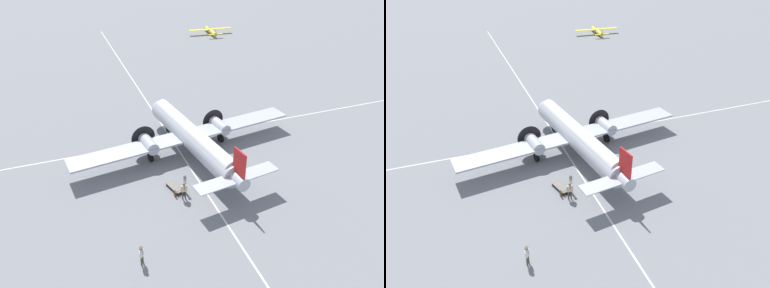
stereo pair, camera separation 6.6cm
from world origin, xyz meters
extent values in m
plane|color=slate|center=(0.00, 0.00, 0.00)|extent=(300.00, 300.00, 0.00)
cube|color=silver|center=(0.00, 1.01, 0.00)|extent=(120.00, 0.16, 0.01)
cube|color=silver|center=(4.41, 0.00, 0.00)|extent=(0.16, 120.00, 0.01)
cylinder|color=#ADB2BC|center=(0.00, 0.00, 2.30)|extent=(16.73, 4.57, 2.39)
cylinder|color=white|center=(0.00, 0.00, 2.95)|extent=(15.84, 3.75, 1.68)
sphere|color=#ADB2BC|center=(8.21, 1.10, 2.30)|extent=(2.27, 2.27, 2.27)
cylinder|color=#ADB2BC|center=(-8.21, -1.10, 2.42)|extent=(3.38, 1.73, 1.32)
cube|color=red|center=(-8.81, -1.18, 4.09)|extent=(1.82, 0.38, 2.75)
cube|color=#ADB2BC|center=(-8.61, -1.15, 2.54)|extent=(2.72, 8.56, 0.10)
cube|color=#ADB2BC|center=(1.20, 0.16, 2.00)|extent=(6.09, 26.42, 0.20)
cylinder|color=#ADB2BC|center=(0.89, 4.63, 2.02)|extent=(2.98, 1.68, 1.32)
cylinder|color=black|center=(2.43, 4.84, 2.02)|extent=(0.41, 2.75, 2.76)
sphere|color=black|center=(2.57, 4.86, 2.02)|extent=(0.46, 0.46, 0.46)
cylinder|color=#ADB2BC|center=(2.07, -4.23, 2.02)|extent=(2.98, 1.68, 1.32)
cylinder|color=black|center=(3.62, -4.03, 2.02)|extent=(0.41, 2.75, 2.76)
sphere|color=black|center=(3.76, -4.01, 2.02)|extent=(0.46, 0.46, 0.46)
cylinder|color=#4C4C51|center=(0.61, 4.59, 1.02)|extent=(0.18, 0.18, 0.94)
cylinder|color=black|center=(0.61, 4.59, 0.55)|extent=(1.13, 0.44, 1.10)
cylinder|color=#4C4C51|center=(1.79, -4.27, 1.02)|extent=(0.18, 0.18, 0.94)
cylinder|color=black|center=(1.79, -4.27, 0.55)|extent=(1.13, 0.44, 1.10)
cylinder|color=#4C4C51|center=(6.41, 0.86, 0.78)|extent=(0.14, 0.14, 0.87)
cylinder|color=black|center=(6.41, 0.86, 0.35)|extent=(0.72, 0.27, 0.70)
cylinder|color=#473D2D|center=(-12.99, 8.84, 0.41)|extent=(0.12, 0.12, 0.82)
cylinder|color=#473D2D|center=(-13.17, 9.00, 0.41)|extent=(0.12, 0.12, 0.82)
cube|color=white|center=(-13.08, 8.92, 1.13)|extent=(0.42, 0.40, 0.62)
sphere|color=tan|center=(-13.08, 8.92, 1.58)|extent=(0.27, 0.27, 0.27)
cylinder|color=white|center=(-12.89, 8.76, 1.10)|extent=(0.10, 0.10, 0.59)
cylinder|color=white|center=(-13.27, 9.08, 1.10)|extent=(0.10, 0.10, 0.59)
cube|color=navy|center=(-13.14, 8.84, 1.20)|extent=(0.04, 0.04, 0.39)
cylinder|color=#473D2D|center=(-13.08, 8.92, 1.69)|extent=(0.41, 0.41, 0.07)
cylinder|color=#473D2D|center=(-6.82, 3.21, 0.45)|extent=(0.13, 0.13, 0.89)
cylinder|color=#473D2D|center=(-6.81, 3.47, 0.45)|extent=(0.13, 0.13, 0.89)
cube|color=beige|center=(-6.81, 3.34, 1.23)|extent=(0.21, 0.43, 0.67)
sphere|color=#8C6647|center=(-6.81, 3.34, 1.71)|extent=(0.30, 0.30, 0.30)
cylinder|color=beige|center=(-6.82, 3.07, 1.19)|extent=(0.10, 0.10, 0.64)
cylinder|color=beige|center=(-6.81, 3.60, 1.19)|extent=(0.10, 0.10, 0.64)
cube|color=maroon|center=(-6.92, 3.34, 1.31)|extent=(0.01, 0.06, 0.43)
cylinder|color=#2D2D33|center=(-5.94, 2.89, 0.43)|extent=(0.12, 0.12, 0.86)
cylinder|color=#2D2D33|center=(-5.69, 2.89, 0.43)|extent=(0.12, 0.12, 0.86)
cube|color=silver|center=(-5.82, 2.89, 1.18)|extent=(0.41, 0.20, 0.64)
sphere|color=#8C6647|center=(-5.82, 2.89, 1.64)|extent=(0.29, 0.29, 0.29)
cylinder|color=silver|center=(-6.07, 2.89, 1.14)|extent=(0.10, 0.10, 0.61)
cylinder|color=silver|center=(-5.56, 2.88, 1.14)|extent=(0.10, 0.10, 0.61)
cube|color=maroon|center=(-5.81, 2.99, 1.25)|extent=(0.05, 0.01, 0.41)
cylinder|color=#2D2D33|center=(-5.82, 2.89, 1.76)|extent=(0.30, 0.30, 0.07)
cube|color=#232328|center=(-6.11, 3.17, 0.22)|extent=(0.35, 0.19, 0.43)
cube|color=black|center=(-6.11, 3.17, 0.46)|extent=(0.13, 0.13, 0.02)
cube|color=#47331E|center=(-6.15, 4.00, 0.29)|extent=(0.34, 0.16, 0.59)
cube|color=#312315|center=(-6.15, 4.00, 0.62)|extent=(0.12, 0.11, 0.02)
cube|color=#6B665B|center=(-5.01, 3.64, 0.30)|extent=(2.40, 1.51, 0.04)
cube|color=#6B665B|center=(-6.06, 3.36, 0.54)|extent=(0.29, 0.94, 0.04)
cylinder|color=#6B665B|center=(-6.18, 3.79, 0.43)|extent=(0.04, 0.04, 0.22)
cylinder|color=#6B665B|center=(-5.94, 2.92, 0.43)|extent=(0.04, 0.04, 0.22)
cylinder|color=black|center=(-4.30, 4.24, 0.14)|extent=(0.29, 0.13, 0.28)
cylinder|color=black|center=(-4.10, 3.49, 0.14)|extent=(0.29, 0.13, 0.28)
cylinder|color=black|center=(-5.93, 3.79, 0.14)|extent=(0.29, 0.13, 0.28)
cylinder|color=black|center=(-5.73, 3.05, 0.14)|extent=(0.29, 0.13, 0.28)
cylinder|color=yellow|center=(48.19, -22.58, 0.77)|extent=(6.91, 1.29, 0.84)
sphere|color=black|center=(51.77, -22.81, 0.77)|extent=(0.76, 0.76, 0.76)
cube|color=yellow|center=(48.57, -22.60, 1.15)|extent=(1.74, 10.35, 0.08)
cube|color=yellow|center=(44.84, -22.36, 1.44)|extent=(0.61, 0.10, 1.09)
cube|color=yellow|center=(44.84, -22.36, 0.90)|extent=(0.75, 3.38, 0.04)
cylinder|color=black|center=(50.63, -22.74, 0.14)|extent=(0.28, 0.10, 0.28)
cylinder|color=#4C4C51|center=(50.63, -22.74, 0.25)|extent=(0.06, 0.06, 0.21)
cylinder|color=black|center=(47.86, -21.79, 0.14)|extent=(0.28, 0.10, 0.28)
cylinder|color=#4C4C51|center=(47.86, -21.79, 0.25)|extent=(0.06, 0.06, 0.21)
cylinder|color=black|center=(47.76, -23.32, 0.14)|extent=(0.28, 0.10, 0.28)
cylinder|color=#4C4C51|center=(47.76, -23.32, 0.25)|extent=(0.06, 0.06, 0.21)
camera|label=1|loc=(-33.06, 12.32, 22.41)|focal=35.00mm
camera|label=2|loc=(-33.09, 12.26, 22.41)|focal=35.00mm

